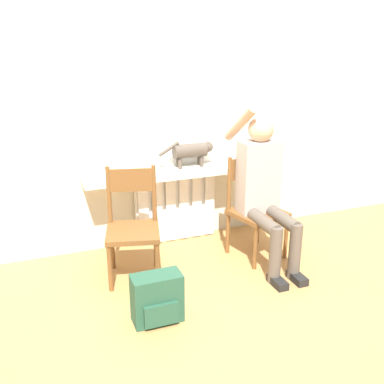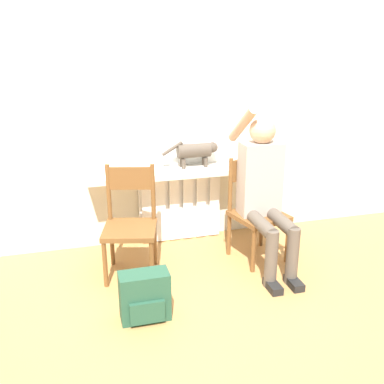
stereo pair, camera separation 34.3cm
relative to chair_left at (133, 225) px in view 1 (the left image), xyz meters
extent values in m
plane|color=#B27F47|center=(0.54, -0.62, -0.45)|extent=(12.00, 12.00, 0.00)
cube|color=beige|center=(0.54, 0.61, 0.90)|extent=(7.00, 0.06, 2.70)
cube|color=white|center=(0.54, 0.54, -0.11)|extent=(0.78, 0.05, 0.68)
cube|color=white|center=(0.22, 0.50, -0.11)|extent=(0.09, 0.03, 0.65)
cube|color=white|center=(0.35, 0.50, -0.11)|extent=(0.09, 0.03, 0.65)
cube|color=white|center=(0.48, 0.50, -0.11)|extent=(0.09, 0.03, 0.65)
cube|color=white|center=(0.61, 0.50, -0.11)|extent=(0.09, 0.03, 0.65)
cube|color=white|center=(0.74, 0.50, -0.11)|extent=(0.09, 0.03, 0.65)
cube|color=white|center=(0.87, 0.50, -0.11)|extent=(0.09, 0.03, 0.65)
cube|color=silver|center=(0.54, 0.43, 0.26)|extent=(1.72, 0.30, 0.05)
cube|color=white|center=(0.54, 0.57, 0.86)|extent=(1.65, 0.01, 1.16)
cube|color=brown|center=(-0.01, -0.04, -0.04)|extent=(0.50, 0.50, 0.04)
cylinder|color=brown|center=(-0.23, -0.17, -0.26)|extent=(0.04, 0.04, 0.38)
cylinder|color=brown|center=(0.12, -0.26, -0.26)|extent=(0.04, 0.04, 0.38)
cylinder|color=brown|center=(-0.14, 0.18, -0.26)|extent=(0.04, 0.04, 0.38)
cylinder|color=brown|center=(0.21, 0.09, -0.26)|extent=(0.04, 0.04, 0.38)
cylinder|color=brown|center=(-0.14, 0.18, 0.21)|extent=(0.04, 0.04, 0.47)
cylinder|color=brown|center=(0.21, 0.09, 0.21)|extent=(0.04, 0.04, 0.47)
cube|color=brown|center=(0.03, 0.13, 0.33)|extent=(0.37, 0.11, 0.19)
cube|color=brown|center=(1.10, -0.04, -0.04)|extent=(0.50, 0.50, 0.04)
cylinder|color=brown|center=(0.97, -0.26, -0.26)|extent=(0.04, 0.04, 0.38)
cylinder|color=brown|center=(1.32, -0.18, -0.26)|extent=(0.04, 0.04, 0.38)
cylinder|color=brown|center=(0.88, 0.09, -0.26)|extent=(0.04, 0.04, 0.38)
cylinder|color=brown|center=(1.23, 0.18, -0.26)|extent=(0.04, 0.04, 0.38)
cylinder|color=brown|center=(0.88, 0.09, 0.21)|extent=(0.04, 0.04, 0.47)
cylinder|color=brown|center=(1.23, 0.18, 0.21)|extent=(0.04, 0.04, 0.47)
cube|color=brown|center=(1.05, 0.13, 0.33)|extent=(0.37, 0.11, 0.19)
cylinder|color=brown|center=(1.01, -0.27, -0.01)|extent=(0.11, 0.48, 0.11)
cylinder|color=brown|center=(1.19, -0.27, -0.01)|extent=(0.11, 0.48, 0.11)
cylinder|color=brown|center=(1.01, -0.51, -0.21)|extent=(0.10, 0.10, 0.47)
cylinder|color=brown|center=(1.19, -0.51, -0.21)|extent=(0.10, 0.10, 0.47)
cube|color=black|center=(1.01, -0.57, -0.42)|extent=(0.09, 0.20, 0.06)
cube|color=black|center=(1.19, -0.57, -0.42)|extent=(0.09, 0.20, 0.06)
cube|color=#AD9E93|center=(1.10, -0.02, 0.28)|extent=(0.34, 0.20, 0.62)
sphere|color=tan|center=(1.10, -0.02, 0.69)|extent=(0.22, 0.22, 0.22)
cylinder|color=tan|center=(0.98, 0.11, 0.72)|extent=(0.08, 0.50, 0.38)
cylinder|color=#AD9E93|center=(1.25, -0.06, 0.25)|extent=(0.08, 0.08, 0.49)
cylinder|color=#4C4238|center=(0.66, 0.47, 0.43)|extent=(0.30, 0.13, 0.13)
sphere|color=#4C4238|center=(0.84, 0.47, 0.45)|extent=(0.10, 0.10, 0.10)
cone|color=#4C4238|center=(0.84, 0.45, 0.50)|extent=(0.03, 0.03, 0.03)
cone|color=#4C4238|center=(0.84, 0.49, 0.50)|extent=(0.03, 0.03, 0.03)
cylinder|color=#4C4238|center=(0.77, 0.44, 0.33)|extent=(0.04, 0.04, 0.09)
cylinder|color=#4C4238|center=(0.77, 0.50, 0.33)|extent=(0.04, 0.04, 0.09)
cylinder|color=#4C4238|center=(0.56, 0.44, 0.33)|extent=(0.04, 0.04, 0.09)
cylinder|color=#4C4238|center=(0.56, 0.50, 0.33)|extent=(0.04, 0.04, 0.09)
cylinder|color=#4C4238|center=(0.46, 0.47, 0.47)|extent=(0.20, 0.03, 0.13)
cube|color=#234C38|center=(-0.01, -0.67, -0.27)|extent=(0.34, 0.17, 0.35)
cube|color=#234C38|center=(-0.01, -0.77, -0.34)|extent=(0.24, 0.03, 0.16)
camera|label=1|loc=(-0.72, -3.22, 1.43)|focal=42.00mm
camera|label=2|loc=(-0.40, -3.33, 1.43)|focal=42.00mm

